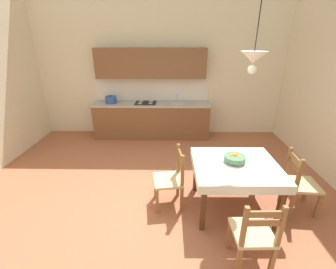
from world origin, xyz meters
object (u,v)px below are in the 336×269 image
Objects in this scene: dining_chair_camera_side at (254,234)px; pendant_lamp at (254,58)px; dining_table at (235,172)px; dining_chair_window_side at (300,184)px; fruit_bowl at (235,158)px; kitchen_cabinetry at (151,104)px; dining_chair_tv_side at (171,179)px.

dining_chair_camera_side is 2.00m from pendant_lamp.
dining_chair_window_side is at bearing -0.77° from dining_table.
dining_table is 1.29× the size of dining_chair_window_side.
fruit_bowl is (0.01, 1.02, 0.37)m from dining_chair_camera_side.
dining_chair_window_side is (2.38, -2.81, -0.41)m from kitchen_cabinetry.
dining_chair_window_side reaches higher than dining_table.
fruit_bowl is at bearing 175.53° from dining_chair_window_side.
fruit_bowl reaches higher than dining_table.
fruit_bowl is at bearing 98.70° from dining_table.
dining_table is 1.54m from pendant_lamp.
dining_chair_tv_side is (-0.92, 0.07, -0.18)m from dining_table.
dining_chair_tv_side is (-0.89, 1.02, 0.00)m from dining_chair_camera_side.
dining_chair_tv_side is at bearing 175.91° from dining_table.
dining_chair_camera_side is 3.10× the size of fruit_bowl.
dining_chair_camera_side is 1.00× the size of dining_chair_tv_side.
dining_chair_camera_side is at bearing -91.45° from dining_table.
dining_table is at bearing 179.23° from dining_chair_window_side.
fruit_bowl is 1.35m from pendant_lamp.
kitchen_cabinetry is at bearing 100.59° from dining_chair_tv_side.
pendant_lamp is at bearing 85.19° from dining_chair_camera_side.
fruit_bowl is (-0.96, 0.07, 0.37)m from dining_chair_window_side.
kitchen_cabinetry is 4.03m from dining_chair_camera_side.
dining_chair_window_side is 1.00× the size of dining_chair_tv_side.
kitchen_cabinetry is at bearing 110.50° from dining_chair_camera_side.
dining_table is at bearing -4.09° from dining_chair_tv_side.
dining_chair_window_side is 1.00× the size of dining_chair_camera_side.
dining_chair_tv_side is 1.16× the size of pendant_lamp.
dining_chair_window_side reaches higher than fruit_bowl.
pendant_lamp is (-0.89, 0.07, 1.72)m from dining_chair_window_side.
kitchen_cabinetry is 3.63× the size of pendant_lamp.
dining_chair_window_side is at bearing -4.71° from pendant_lamp.
dining_chair_window_side is 1.87m from dining_chair_tv_side.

